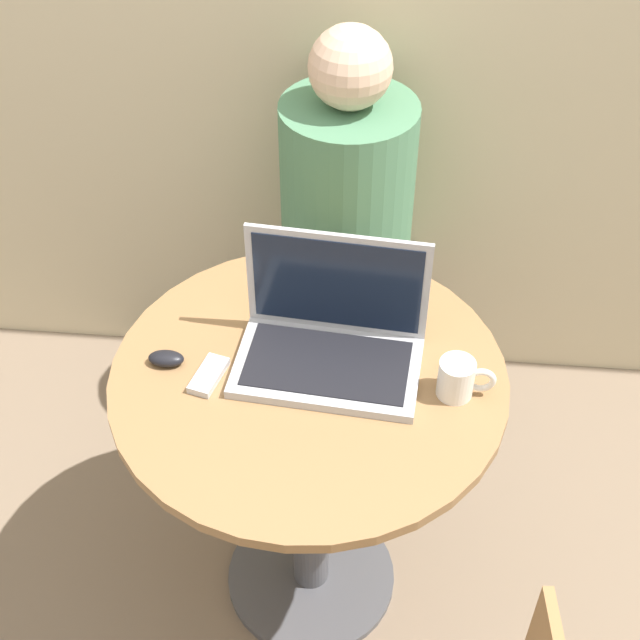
% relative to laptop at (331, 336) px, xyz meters
% --- Properties ---
extents(ground_plane, '(12.00, 12.00, 0.00)m').
position_rel_laptop_xyz_m(ground_plane, '(-0.04, -0.05, -0.83)').
color(ground_plane, '#7F6B56').
extents(round_table, '(0.80, 0.80, 0.77)m').
position_rel_laptop_xyz_m(round_table, '(-0.04, -0.05, -0.26)').
color(round_table, '#4C4C51').
rests_on(round_table, ground_plane).
extents(laptop, '(0.39, 0.26, 0.26)m').
position_rel_laptop_xyz_m(laptop, '(0.00, 0.00, 0.00)').
color(laptop, '#B7B7BC').
rests_on(laptop, round_table).
extents(cell_phone, '(0.07, 0.11, 0.02)m').
position_rel_laptop_xyz_m(cell_phone, '(-0.24, -0.08, -0.05)').
color(cell_phone, silver).
rests_on(cell_phone, round_table).
extents(computer_mouse, '(0.07, 0.04, 0.03)m').
position_rel_laptop_xyz_m(computer_mouse, '(-0.33, -0.05, -0.04)').
color(computer_mouse, black).
rests_on(computer_mouse, round_table).
extents(coffee_cup, '(0.11, 0.07, 0.08)m').
position_rel_laptop_xyz_m(coffee_cup, '(0.25, -0.08, -0.02)').
color(coffee_cup, white).
rests_on(coffee_cup, round_table).
extents(person_seated, '(0.39, 0.54, 1.21)m').
position_rel_laptop_xyz_m(person_seated, '(0.00, 0.65, -0.32)').
color(person_seated, '#4C4742').
rests_on(person_seated, ground_plane).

